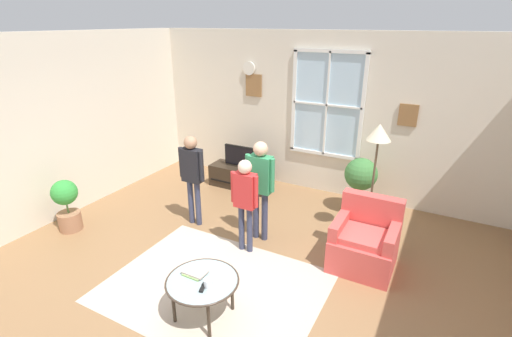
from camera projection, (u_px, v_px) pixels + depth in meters
The scene contains 17 objects.
ground_plane at pixel (226, 282), 4.50m from camera, with size 6.89×6.64×0.02m, color olive.
back_wall at pixel (319, 114), 6.50m from camera, with size 6.29×0.17×2.78m.
side_wall_left at pixel (35, 134), 5.39m from camera, with size 0.12×6.04×2.78m.
area_rug at pixel (215, 287), 4.39m from camera, with size 2.46×1.89×0.01m, color #C6B29E.
tv_stand at pixel (240, 177), 6.96m from camera, with size 1.13×0.43×0.40m.
television at pixel (240, 156), 6.81m from camera, with size 0.60×0.08×0.41m.
armchair at pixel (365, 242), 4.69m from camera, with size 0.76×0.74×0.87m.
coffee_table at pixel (202, 283), 3.82m from camera, with size 0.76×0.76×0.46m.
book_stack at pixel (195, 272), 3.90m from camera, with size 0.25×0.19×0.04m.
cup at pixel (208, 283), 3.70m from camera, with size 0.08×0.08×0.09m, color white.
remote_near_books at pixel (203, 287), 3.69m from camera, with size 0.04×0.14×0.02m, color black.
person_red_shirt at pixel (245, 196), 4.80m from camera, with size 0.39×0.18×1.31m.
person_green_shirt at pixel (260, 180), 5.05m from camera, with size 0.44×0.20×1.45m.
person_black_shirt at pixel (192, 170), 5.46m from camera, with size 0.42×0.19×1.40m.
potted_plant_by_window at pixel (360, 179), 5.88m from camera, with size 0.51×0.51×0.93m.
potted_plant_corner at pixel (66, 203), 5.46m from camera, with size 0.37×0.37×0.79m.
floor_lamp at pixel (378, 144), 4.88m from camera, with size 0.32×0.32×1.69m.
Camera 1 is at (2.05, -3.07, 2.92)m, focal length 26.20 mm.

